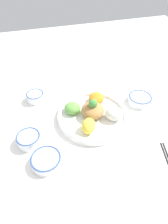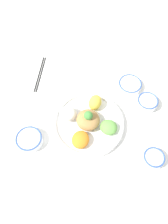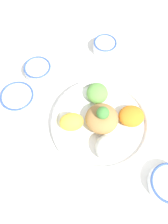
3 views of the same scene
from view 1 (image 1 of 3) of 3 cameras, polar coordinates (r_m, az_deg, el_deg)
ground_plane at (r=0.85m, az=0.86°, el=-3.49°), size 2.40×2.40×0.00m
salad_platter at (r=0.86m, az=2.69°, el=-0.60°), size 0.32×0.32×0.11m
sauce_bowl_red at (r=0.80m, az=-16.49°, el=-7.88°), size 0.10×0.10×0.05m
rice_bowl_blue at (r=0.99m, az=-14.62°, el=4.61°), size 0.09×0.09×0.05m
sauce_bowl_dark at (r=0.98m, az=16.65°, el=3.83°), size 0.11×0.11×0.04m
rice_bowl_plain at (r=0.73m, az=-11.48°, el=-14.16°), size 0.11×0.11×0.04m
serving_spoon_main at (r=1.07m, az=1.34°, el=8.32°), size 0.12×0.10×0.01m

